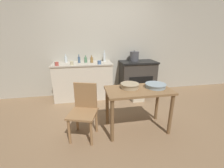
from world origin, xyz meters
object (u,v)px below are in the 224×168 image
object	(u,v)px
bottle_center	(92,60)
cup_center_right	(72,63)
stock_pot	(134,56)
cup_mid_right	(57,64)
flour_sack	(138,94)
chair	(84,109)
work_table	(138,97)
mixing_bowl_large	(130,86)
bottle_left	(104,57)
stove	(137,78)
bottle_center_left	(86,60)
cup_right	(99,62)
bottle_mid_left	(79,60)
mixing_bowl_small	(156,85)
bottle_far_left	(66,59)

from	to	relation	value
bottle_center	cup_center_right	world-z (taller)	bottle_center
stock_pot	cup_mid_right	world-z (taller)	stock_pot
flour_sack	chair	bearing A→B (deg)	-140.11
flour_sack	bottle_center	world-z (taller)	bottle_center
chair	cup_mid_right	bearing A→B (deg)	130.78
work_table	mixing_bowl_large	xyz separation A→B (m)	(-0.12, 0.08, 0.17)
chair	bottle_left	size ratio (longest dim) A/B	3.00
work_table	cup_center_right	xyz separation A→B (m)	(-1.09, 1.34, 0.33)
stove	flour_sack	xyz separation A→B (m)	(-0.14, -0.46, -0.28)
chair	flour_sack	size ratio (longest dim) A/B	2.49
bottle_center_left	cup_right	bearing A→B (deg)	-41.06
mixing_bowl_large	cup_right	xyz separation A→B (m)	(-0.35, 1.27, 0.16)
chair	flour_sack	bearing A→B (deg)	58.27
bottle_mid_left	work_table	bearing A→B (deg)	-59.92
bottle_left	cup_mid_right	world-z (taller)	bottle_left
bottle_mid_left	cup_mid_right	world-z (taller)	bottle_mid_left
mixing_bowl_small	cup_mid_right	size ratio (longest dim) A/B	4.01
mixing_bowl_small	cup_center_right	bearing A→B (deg)	136.35
stove	mixing_bowl_small	bearing A→B (deg)	-99.64
bottle_center	stock_pot	bearing A→B (deg)	1.71
bottle_mid_left	stock_pot	bearing A→B (deg)	0.05
bottle_center	cup_center_right	bearing A→B (deg)	-153.07
mixing_bowl_large	stove	bearing A→B (deg)	65.21
cup_mid_right	stove	bearing A→B (deg)	5.91
bottle_center_left	work_table	bearing A→B (deg)	-64.35
bottle_center	mixing_bowl_large	bearing A→B (deg)	-71.26
mixing_bowl_large	cup_right	size ratio (longest dim) A/B	3.57
bottle_center	bottle_mid_left	bearing A→B (deg)	174.05
work_table	chair	bearing A→B (deg)	179.14
cup_center_right	stock_pot	bearing A→B (deg)	9.71
bottle_left	cup_mid_right	bearing A→B (deg)	-163.10
chair	stock_pot	bearing A→B (deg)	68.55
stock_pot	cup_right	distance (m)	0.97
mixing_bowl_large	bottle_left	distance (m)	1.62
cup_right	work_table	bearing A→B (deg)	-70.78
work_table	cup_right	distance (m)	1.46
stock_pot	stove	bearing A→B (deg)	-38.70
work_table	bottle_center	distance (m)	1.73
bottle_center_left	cup_center_right	size ratio (longest dim) A/B	1.98
stove	stock_pot	bearing A→B (deg)	141.30
cup_right	cup_center_right	bearing A→B (deg)	-179.81
work_table	mixing_bowl_large	bearing A→B (deg)	146.91
bottle_center	mixing_bowl_small	bearing A→B (deg)	-59.23
work_table	cup_mid_right	world-z (taller)	cup_mid_right
work_table	cup_right	bearing A→B (deg)	109.22
chair	mixing_bowl_small	bearing A→B (deg)	18.89
bottle_far_left	bottle_left	xyz separation A→B (m)	(0.95, -0.06, 0.03)
mixing_bowl_small	bottle_mid_left	size ratio (longest dim) A/B	1.68
bottle_mid_left	cup_center_right	xyz separation A→B (m)	(-0.16, -0.26, -0.03)
work_table	stock_pot	distance (m)	1.72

